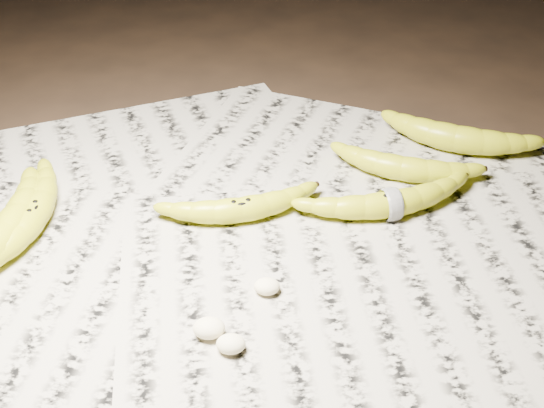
{
  "coord_description": "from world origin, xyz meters",
  "views": [
    {
      "loc": [
        0.02,
        -0.69,
        0.57
      ],
      "look_at": [
        -0.01,
        0.02,
        0.05
      ],
      "focal_mm": 50.0,
      "sensor_mm": 36.0,
      "label": 1
    }
  ],
  "objects_px": {
    "banana_center": "(241,207)",
    "banana_upper_b": "(456,136)",
    "banana_upper_a": "(403,166)",
    "banana_left_a": "(32,215)",
    "banana_left_b": "(4,232)",
    "banana_taped": "(391,202)"
  },
  "relations": [
    {
      "from": "banana_taped",
      "to": "banana_upper_a",
      "type": "relative_size",
      "value": 1.16
    },
    {
      "from": "banana_upper_a",
      "to": "banana_upper_b",
      "type": "distance_m",
      "value": 0.11
    },
    {
      "from": "banana_center",
      "to": "banana_upper_b",
      "type": "relative_size",
      "value": 0.93
    },
    {
      "from": "banana_left_a",
      "to": "banana_center",
      "type": "height_order",
      "value": "banana_left_a"
    },
    {
      "from": "banana_upper_b",
      "to": "banana_taped",
      "type": "bearing_deg",
      "value": -105.1
    },
    {
      "from": "banana_center",
      "to": "banana_upper_a",
      "type": "xyz_separation_m",
      "value": [
        0.2,
        0.1,
        0.0
      ]
    },
    {
      "from": "banana_upper_b",
      "to": "banana_upper_a",
      "type": "bearing_deg",
      "value": -119.0
    },
    {
      "from": "banana_left_b",
      "to": "banana_upper_a",
      "type": "relative_size",
      "value": 1.25
    },
    {
      "from": "banana_left_b",
      "to": "banana_taped",
      "type": "relative_size",
      "value": 1.07
    },
    {
      "from": "banana_left_b",
      "to": "banana_upper_a",
      "type": "height_order",
      "value": "banana_left_b"
    },
    {
      "from": "banana_left_b",
      "to": "banana_center",
      "type": "height_order",
      "value": "banana_left_b"
    },
    {
      "from": "banana_center",
      "to": "banana_taped",
      "type": "xyz_separation_m",
      "value": [
        0.18,
        0.02,
        0.0
      ]
    },
    {
      "from": "banana_left_a",
      "to": "banana_upper_b",
      "type": "relative_size",
      "value": 1.07
    },
    {
      "from": "banana_center",
      "to": "banana_taped",
      "type": "distance_m",
      "value": 0.18
    },
    {
      "from": "banana_left_b",
      "to": "banana_center",
      "type": "distance_m",
      "value": 0.27
    },
    {
      "from": "banana_upper_a",
      "to": "banana_left_b",
      "type": "bearing_deg",
      "value": -145.91
    },
    {
      "from": "banana_center",
      "to": "banana_upper_a",
      "type": "distance_m",
      "value": 0.23
    },
    {
      "from": "banana_taped",
      "to": "banana_upper_b",
      "type": "distance_m",
      "value": 0.19
    },
    {
      "from": "banana_upper_a",
      "to": "banana_center",
      "type": "bearing_deg",
      "value": -139.46
    },
    {
      "from": "banana_center",
      "to": "banana_upper_b",
      "type": "xyz_separation_m",
      "value": [
        0.29,
        0.17,
        0.0
      ]
    },
    {
      "from": "banana_upper_a",
      "to": "banana_upper_b",
      "type": "bearing_deg",
      "value": 57.34
    },
    {
      "from": "banana_taped",
      "to": "banana_center",
      "type": "bearing_deg",
      "value": 168.24
    }
  ]
}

